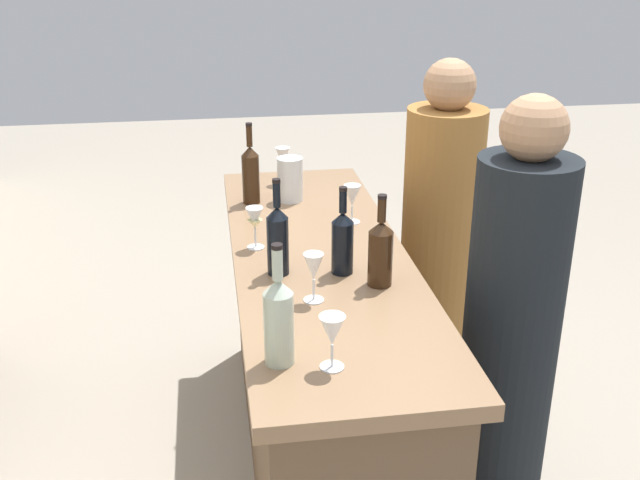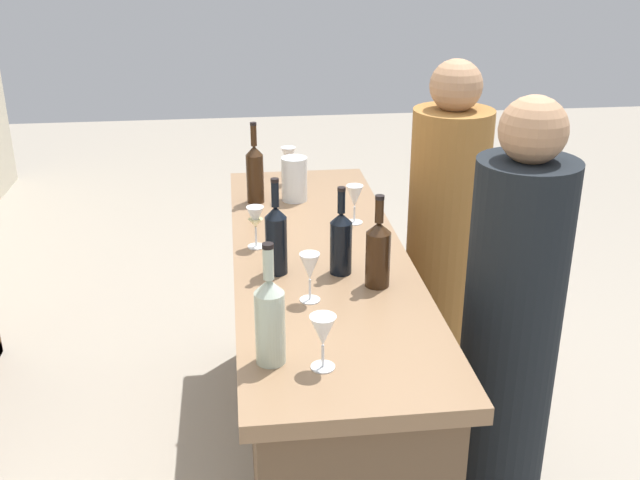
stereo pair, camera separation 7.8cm
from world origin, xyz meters
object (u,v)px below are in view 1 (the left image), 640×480
Objects in this scene: wine_bottle_second_left_amber_brown at (380,251)px; wine_bottle_rightmost_amber_brown at (251,173)px; water_pitcher at (290,179)px; person_center_guest at (440,235)px; person_left_guest at (510,338)px; wine_bottle_center_near_black at (342,241)px; wine_bottle_second_right_near_black at (278,238)px; wine_glass_near_left at (352,197)px; wine_glass_near_right at (314,269)px; wine_glass_near_center at (283,158)px; wine_bottle_leftmost_clear_pale at (279,319)px; wine_glass_far_center at (255,220)px; wine_glass_far_left at (332,332)px.

wine_bottle_rightmost_amber_brown is (0.84, 0.36, 0.01)m from wine_bottle_second_left_amber_brown.
person_center_guest is (0.10, -0.70, -0.34)m from water_pitcher.
person_left_guest is at bearing -137.99° from wine_bottle_rightmost_amber_brown.
wine_bottle_second_right_near_black reaches higher than wine_bottle_center_near_black.
wine_glass_near_left is 0.68m from wine_glass_near_right.
person_left_guest reaches higher than wine_bottle_center_near_black.
wine_bottle_second_right_near_black is 0.95m from wine_glass_near_center.
wine_bottle_leftmost_clear_pale is 1.04m from wine_glass_near_left.
wine_glass_near_center is (0.97, 0.10, 0.00)m from wine_bottle_center_near_black.
wine_bottle_leftmost_clear_pale is 1.51m from wine_glass_near_center.
person_center_guest is at bearing -56.71° from wine_glass_far_center.
wine_glass_far_left is 0.86m from person_left_guest.
wine_bottle_second_right_near_black is 2.17× the size of wine_glass_far_left.
wine_glass_near_center is at bearing -37.96° from person_left_guest.
wine_bottle_rightmost_amber_brown is 0.17m from water_pitcher.
wine_bottle_leftmost_clear_pale is at bearing 173.54° from wine_glass_near_center.
wine_bottle_leftmost_clear_pale reaches higher than wine_glass_far_left.
water_pitcher reaches higher than wine_glass_near_right.
wine_bottle_rightmost_amber_brown is 0.48m from wine_glass_far_center.
wine_bottle_second_left_amber_brown is at bearing -169.58° from wine_glass_near_center.
wine_glass_near_center is 0.74m from wine_glass_far_center.
wine_bottle_rightmost_amber_brown reaches higher than wine_glass_near_left.
wine_bottle_leftmost_clear_pale is at bearing 138.63° from wine_bottle_second_left_amber_brown.
wine_bottle_leftmost_clear_pale is 0.55m from wine_bottle_second_right_near_black.
wine_glass_far_center is at bearing 177.85° from wine_bottle_rightmost_amber_brown.
wine_glass_far_center is 1.11m from person_center_guest.
wine_bottle_rightmost_amber_brown is 2.16× the size of wine_glass_near_right.
wine_bottle_second_right_near_black is at bearing 67.01° from wine_bottle_second_left_amber_brown.
water_pitcher reaches higher than wine_glass_near_center.
person_left_guest is at bearing -106.32° from wine_bottle_center_near_black.
wine_bottle_second_right_near_black is (0.55, -0.05, -0.00)m from wine_bottle_leftmost_clear_pale.
wine_bottle_center_near_black is at bearing 30.91° from person_center_guest.
wine_glass_far_left is (-1.54, 0.04, -0.01)m from wine_glass_near_center.
wine_bottle_second_left_amber_brown is (0.42, -0.37, -0.01)m from wine_bottle_leftmost_clear_pale.
wine_bottle_leftmost_clear_pale is 0.14m from wine_glass_far_left.
wine_bottle_leftmost_clear_pale is at bearing 153.32° from wine_bottle_center_near_black.
person_left_guest is at bearing -103.74° from wine_bottle_second_right_near_black.
wine_glass_near_right is at bearing 109.48° from wine_bottle_second_left_amber_brown.
wine_bottle_rightmost_amber_brown is (0.71, 0.04, 0.00)m from wine_bottle_second_right_near_black.
wine_glass_near_left is 0.82× the size of water_pitcher.
wine_glass_near_center is 0.11× the size of person_center_guest.
wine_bottle_leftmost_clear_pale is at bearing 70.45° from wine_glass_far_left.
wine_bottle_leftmost_clear_pale is at bearing 179.52° from wine_bottle_rightmost_amber_brown.
wine_bottle_second_right_near_black is 2.14× the size of wine_glass_far_center.
wine_bottle_leftmost_clear_pale reaches higher than wine_glass_near_left.
person_left_guest reaches higher than wine_bottle_second_left_amber_brown.
wine_glass_near_right is at bearing -157.60° from wine_bottle_second_right_near_black.
wine_bottle_leftmost_clear_pale reaches higher than wine_bottle_second_left_amber_brown.
wine_bottle_second_right_near_black is 0.85m from person_left_guest.
wine_glass_near_left is 0.93× the size of wine_glass_near_center.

